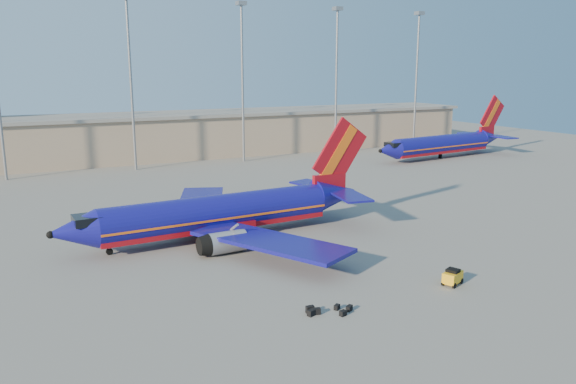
% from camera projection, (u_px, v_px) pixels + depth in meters
% --- Properties ---
extents(ground, '(220.00, 220.00, 0.00)m').
position_uv_depth(ground, '(279.00, 235.00, 58.48)').
color(ground, slate).
rests_on(ground, ground).
extents(terminal_building, '(122.00, 16.00, 8.50)m').
position_uv_depth(terminal_building, '(198.00, 133.00, 112.53)').
color(terminal_building, '#9E876D').
rests_on(terminal_building, ground).
extents(light_mast_row, '(101.60, 1.60, 28.65)m').
position_uv_depth(light_mast_row, '(189.00, 65.00, 97.04)').
color(light_mast_row, gray).
rests_on(light_mast_row, ground).
extents(aircraft_main, '(34.56, 33.21, 11.70)m').
position_uv_depth(aircraft_main, '(225.00, 213.00, 57.22)').
color(aircraft_main, navy).
rests_on(aircraft_main, ground).
extents(aircraft_second, '(34.62, 13.41, 11.74)m').
position_uv_depth(aircraft_second, '(444.00, 144.00, 108.76)').
color(aircraft_second, navy).
rests_on(aircraft_second, ground).
extents(baggage_tug, '(2.09, 1.71, 1.30)m').
position_uv_depth(baggage_tug, '(453.00, 276.00, 44.80)').
color(baggage_tug, '#F9B016').
rests_on(baggage_tug, ground).
extents(luggage_pile, '(3.46, 1.86, 0.52)m').
position_uv_depth(luggage_pile, '(325.00, 310.00, 39.58)').
color(luggage_pile, black).
rests_on(luggage_pile, ground).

